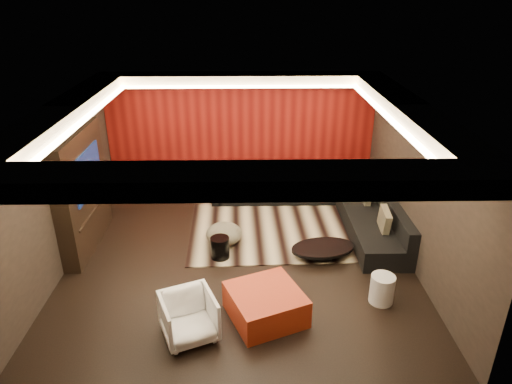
{
  "coord_description": "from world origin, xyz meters",
  "views": [
    {
      "loc": [
        0.15,
        -6.95,
        4.5
      ],
      "look_at": [
        0.3,
        0.6,
        1.05
      ],
      "focal_mm": 32.0,
      "sensor_mm": 36.0,
      "label": 1
    }
  ],
  "objects_px": {
    "white_side_table": "(382,289)",
    "sectional_sofa": "(321,200)",
    "armchair": "(189,317)",
    "orange_ottoman": "(266,304)",
    "coffee_table": "(323,251)",
    "drum_stool": "(220,248)"
  },
  "relations": [
    {
      "from": "coffee_table",
      "to": "armchair",
      "type": "xyz_separation_m",
      "value": [
        -2.17,
        -1.99,
        0.21
      ]
    },
    {
      "from": "white_side_table",
      "to": "sectional_sofa",
      "type": "xyz_separation_m",
      "value": [
        -0.47,
        3.1,
        0.03
      ]
    },
    {
      "from": "coffee_table",
      "to": "white_side_table",
      "type": "bearing_deg",
      "value": -60.96
    },
    {
      "from": "drum_stool",
      "to": "white_side_table",
      "type": "distance_m",
      "value": 2.86
    },
    {
      "from": "sectional_sofa",
      "to": "armchair",
      "type": "bearing_deg",
      "value": -122.31
    },
    {
      "from": "orange_ottoman",
      "to": "coffee_table",
      "type": "bearing_deg",
      "value": 55.68
    },
    {
      "from": "drum_stool",
      "to": "sectional_sofa",
      "type": "xyz_separation_m",
      "value": [
        2.09,
        1.82,
        0.04
      ]
    },
    {
      "from": "drum_stool",
      "to": "armchair",
      "type": "xyz_separation_m",
      "value": [
        -0.32,
        -1.99,
        0.11
      ]
    },
    {
      "from": "white_side_table",
      "to": "orange_ottoman",
      "type": "xyz_separation_m",
      "value": [
        -1.8,
        -0.32,
        -0.01
      ]
    },
    {
      "from": "coffee_table",
      "to": "white_side_table",
      "type": "distance_m",
      "value": 1.47
    },
    {
      "from": "orange_ottoman",
      "to": "armchair",
      "type": "xyz_separation_m",
      "value": [
        -1.07,
        -0.39,
        0.11
      ]
    },
    {
      "from": "white_side_table",
      "to": "orange_ottoman",
      "type": "bearing_deg",
      "value": -170.02
    },
    {
      "from": "drum_stool",
      "to": "orange_ottoman",
      "type": "height_order",
      "value": "orange_ottoman"
    },
    {
      "from": "coffee_table",
      "to": "orange_ottoman",
      "type": "height_order",
      "value": "orange_ottoman"
    },
    {
      "from": "orange_ottoman",
      "to": "armchair",
      "type": "distance_m",
      "value": 1.15
    },
    {
      "from": "white_side_table",
      "to": "armchair",
      "type": "height_order",
      "value": "armchair"
    },
    {
      "from": "white_side_table",
      "to": "orange_ottoman",
      "type": "distance_m",
      "value": 1.83
    },
    {
      "from": "armchair",
      "to": "sectional_sofa",
      "type": "xyz_separation_m",
      "value": [
        2.41,
        3.81,
        -0.07
      ]
    },
    {
      "from": "drum_stool",
      "to": "sectional_sofa",
      "type": "height_order",
      "value": "sectional_sofa"
    },
    {
      "from": "drum_stool",
      "to": "sectional_sofa",
      "type": "relative_size",
      "value": 0.11
    },
    {
      "from": "coffee_table",
      "to": "white_side_table",
      "type": "height_order",
      "value": "white_side_table"
    },
    {
      "from": "coffee_table",
      "to": "white_side_table",
      "type": "relative_size",
      "value": 2.48
    }
  ]
}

